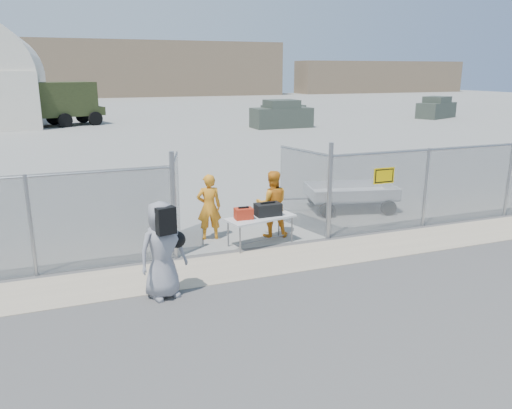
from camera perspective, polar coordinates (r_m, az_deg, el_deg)
name	(u,v)px	position (r m, az deg, el deg)	size (l,w,h in m)	color
ground	(289,278)	(10.66, 3.83, -8.36)	(160.00, 160.00, 0.00)	#474545
tarmac_inside	(112,115)	(51.22, -16.19, 9.75)	(160.00, 80.00, 0.01)	gray
dirt_strip	(271,261)	(11.50, 1.76, -6.48)	(44.00, 1.60, 0.01)	#BCAA8D
distant_hills	(121,69)	(87.36, -15.13, 14.74)	(140.00, 6.00, 9.00)	#7F684F
chain_link_fence	(256,204)	(12.04, 0.00, 0.00)	(40.00, 0.20, 2.20)	gray
folding_table	(260,231)	(12.46, 0.51, -3.01)	(1.72, 0.72, 0.73)	silver
orange_bag	(244,214)	(12.14, -1.43, -1.04)	(0.43, 0.29, 0.27)	red
black_duffel	(268,209)	(12.42, 1.37, -0.56)	(0.64, 0.37, 0.31)	black
security_worker_left	(209,207)	(12.78, -5.39, -0.30)	(0.63, 0.41, 1.72)	orange
security_worker_right	(272,204)	(12.96, 1.85, 0.07)	(0.85, 0.67, 1.76)	orange
visitor	(162,250)	(9.63, -10.67, -5.12)	(0.93, 0.61, 1.90)	gray
utility_trailer	(350,197)	(15.82, 10.74, 0.86)	(3.47, 1.79, 0.84)	silver
military_truck	(55,104)	(42.49, -22.01, 10.56)	(7.06, 2.61, 3.37)	#2F371A
parked_vehicle_near	(281,114)	(38.54, 2.93, 10.26)	(4.51, 2.04, 2.04)	#3C443A
parked_vehicle_mid	(283,110)	(45.52, 3.14, 10.77)	(3.74, 1.69, 1.69)	#3C443A
parked_vehicle_far	(436,108)	(49.32, 19.91, 10.37)	(4.21, 1.90, 1.90)	#3C443A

